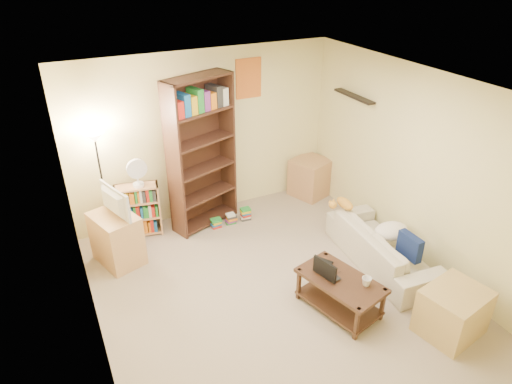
% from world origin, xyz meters
% --- Properties ---
extents(room, '(4.50, 4.54, 2.52)m').
position_xyz_m(room, '(0.00, 0.01, 1.62)').
color(room, tan).
rests_on(room, ground).
extents(sofa, '(1.89, 1.00, 0.52)m').
position_xyz_m(sofa, '(1.55, -0.08, 0.26)').
color(sofa, beige).
rests_on(sofa, ground).
extents(navy_pillow, '(0.11, 0.34, 0.31)m').
position_xyz_m(navy_pillow, '(1.60, -0.47, 0.50)').
color(navy_pillow, navy).
rests_on(navy_pillow, sofa).
extents(cream_blanket, '(0.48, 0.34, 0.20)m').
position_xyz_m(cream_blanket, '(1.68, -0.05, 0.44)').
color(cream_blanket, white).
rests_on(cream_blanket, sofa).
extents(tabby_cat, '(0.41, 0.17, 0.14)m').
position_xyz_m(tabby_cat, '(1.38, 0.62, 0.59)').
color(tabby_cat, gold).
rests_on(tabby_cat, sofa).
extents(coffee_table, '(0.77, 1.07, 0.43)m').
position_xyz_m(coffee_table, '(0.54, -0.55, 0.28)').
color(coffee_table, '#3D2617').
rests_on(coffee_table, ground).
extents(laptop, '(0.32, 0.21, 0.02)m').
position_xyz_m(laptop, '(0.51, -0.42, 0.44)').
color(laptop, black).
rests_on(laptop, coffee_table).
extents(laptop_screen, '(0.09, 0.31, 0.21)m').
position_xyz_m(laptop_screen, '(0.37, -0.45, 0.56)').
color(laptop_screen, white).
rests_on(laptop_screen, laptop).
extents(mug, '(0.14, 0.14, 0.10)m').
position_xyz_m(mug, '(0.72, -0.76, 0.48)').
color(mug, silver).
rests_on(mug, coffee_table).
extents(tv_remote, '(0.14, 0.17, 0.02)m').
position_xyz_m(tv_remote, '(0.56, -0.21, 0.44)').
color(tv_remote, black).
rests_on(tv_remote, coffee_table).
extents(tv_stand, '(0.64, 0.76, 0.69)m').
position_xyz_m(tv_stand, '(-1.55, 1.50, 0.35)').
color(tv_stand, tan).
rests_on(tv_stand, ground).
extents(television, '(0.71, 0.48, 0.38)m').
position_xyz_m(television, '(-1.55, 1.50, 0.88)').
color(television, black).
rests_on(television, tv_stand).
extents(tall_bookshelf, '(1.06, 0.66, 2.23)m').
position_xyz_m(tall_bookshelf, '(-0.18, 1.90, 1.18)').
color(tall_bookshelf, '#44271A').
rests_on(tall_bookshelf, ground).
extents(short_bookshelf, '(0.64, 0.36, 0.78)m').
position_xyz_m(short_bookshelf, '(-1.13, 2.02, 0.39)').
color(short_bookshelf, tan).
rests_on(short_bookshelf, ground).
extents(desk_fan, '(0.28, 0.16, 0.42)m').
position_xyz_m(desk_fan, '(-1.09, 1.98, 1.01)').
color(desk_fan, white).
rests_on(desk_fan, short_bookshelf).
extents(floor_lamp, '(0.28, 0.28, 1.63)m').
position_xyz_m(floor_lamp, '(-1.55, 2.05, 1.30)').
color(floor_lamp, black).
rests_on(floor_lamp, ground).
extents(side_table, '(0.70, 0.70, 0.63)m').
position_xyz_m(side_table, '(1.72, 1.97, 0.31)').
color(side_table, tan).
rests_on(side_table, ground).
extents(end_cabinet, '(0.74, 0.65, 0.54)m').
position_xyz_m(end_cabinet, '(1.42, -1.37, 0.27)').
color(end_cabinet, tan).
rests_on(end_cabinet, ground).
extents(book_stacks, '(0.64, 0.13, 0.19)m').
position_xyz_m(book_stacks, '(0.18, 1.70, 0.08)').
color(book_stacks, red).
rests_on(book_stacks, ground).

